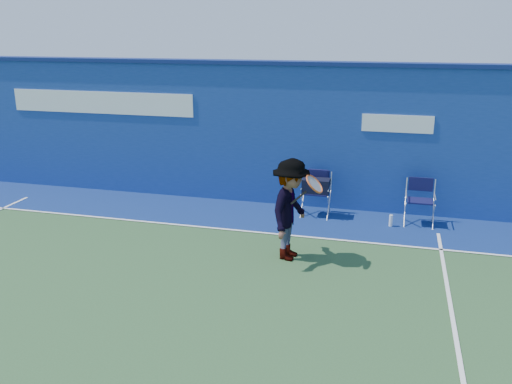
% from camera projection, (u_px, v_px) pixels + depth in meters
% --- Properties ---
extents(ground, '(80.00, 80.00, 0.00)m').
position_uv_depth(ground, '(120.00, 305.00, 7.62)').
color(ground, '#2C4F2A').
rests_on(ground, ground).
extents(stadium_wall, '(24.00, 0.50, 3.08)m').
position_uv_depth(stadium_wall, '(229.00, 131.00, 11.98)').
color(stadium_wall, navy).
rests_on(stadium_wall, ground).
extents(out_of_bounds_strip, '(24.00, 1.80, 0.01)m').
position_uv_depth(out_of_bounds_strip, '(214.00, 213.00, 11.42)').
color(out_of_bounds_strip, navy).
rests_on(out_of_bounds_strip, ground).
extents(court_lines, '(24.00, 12.00, 0.01)m').
position_uv_depth(court_lines, '(140.00, 285.00, 8.17)').
color(court_lines, white).
rests_on(court_lines, out_of_bounds_strip).
extents(directors_chair_left, '(0.55, 0.51, 0.93)m').
position_uv_depth(directors_chair_left, '(316.00, 197.00, 11.14)').
color(directors_chair_left, silver).
rests_on(directors_chair_left, ground).
extents(directors_chair_right, '(0.54, 0.48, 0.90)m').
position_uv_depth(directors_chair_right, '(419.00, 211.00, 10.67)').
color(directors_chair_right, silver).
rests_on(directors_chair_right, ground).
extents(water_bottle, '(0.07, 0.07, 0.24)m').
position_uv_depth(water_bottle, '(391.00, 221.00, 10.59)').
color(water_bottle, white).
rests_on(water_bottle, ground).
extents(tennis_player, '(0.96, 1.19, 1.72)m').
position_uv_depth(tennis_player, '(291.00, 210.00, 8.95)').
color(tennis_player, '#EA4738').
rests_on(tennis_player, ground).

